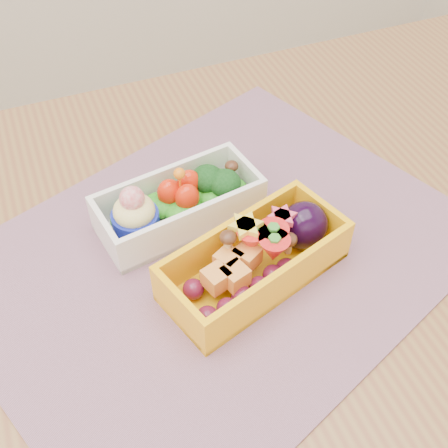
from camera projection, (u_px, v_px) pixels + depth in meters
name	position (u px, v px, depth m)	size (l,w,h in m)	color
table	(248.00, 325.00, 0.67)	(1.20, 0.80, 0.75)	brown
placemat	(219.00, 253.00, 0.61)	(0.52, 0.40, 0.00)	gray
bento_white	(178.00, 204.00, 0.63)	(0.19, 0.11, 0.08)	white
bento_yellow	(258.00, 258.00, 0.57)	(0.21, 0.14, 0.07)	#FAAD0C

